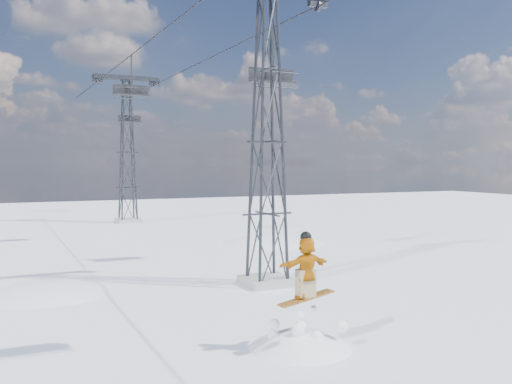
# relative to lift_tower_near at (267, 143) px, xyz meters

# --- Properties ---
(ground) EXTENTS (120.00, 120.00, 0.00)m
(ground) POSITION_rel_lift_tower_near_xyz_m (-0.80, -8.00, -5.47)
(ground) COLOR white
(ground) RESTS_ON ground
(lift_tower_near) EXTENTS (5.20, 1.80, 11.43)m
(lift_tower_near) POSITION_rel_lift_tower_near_xyz_m (0.00, 0.00, 0.00)
(lift_tower_near) COLOR #999999
(lift_tower_near) RESTS_ON ground
(lift_tower_far) EXTENTS (5.20, 1.80, 11.43)m
(lift_tower_far) POSITION_rel_lift_tower_near_xyz_m (0.00, 25.00, 0.00)
(lift_tower_far) COLOR #999999
(lift_tower_far) RESTS_ON ground
(haul_cables) EXTENTS (4.46, 51.00, 0.06)m
(haul_cables) POSITION_rel_lift_tower_near_xyz_m (0.00, 11.50, 5.38)
(haul_cables) COLOR black
(haul_cables) RESTS_ON ground
(lift_chair_mid) EXTENTS (2.23, 0.64, 2.77)m
(lift_chair_mid) POSITION_rel_lift_tower_near_xyz_m (2.20, 3.98, 3.16)
(lift_chair_mid) COLOR black
(lift_chair_mid) RESTS_ON ground
(lift_chair_far) EXTENTS (2.05, 0.59, 2.54)m
(lift_chair_far) POSITION_rel_lift_tower_near_xyz_m (-2.20, 13.36, 3.35)
(lift_chair_far) COLOR black
(lift_chair_far) RESTS_ON ground
(lift_chair_extra) EXTENTS (2.11, 0.61, 2.62)m
(lift_chair_extra) POSITION_rel_lift_tower_near_xyz_m (2.20, 34.07, 3.28)
(lift_chair_extra) COLOR black
(lift_chair_extra) RESTS_ON ground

